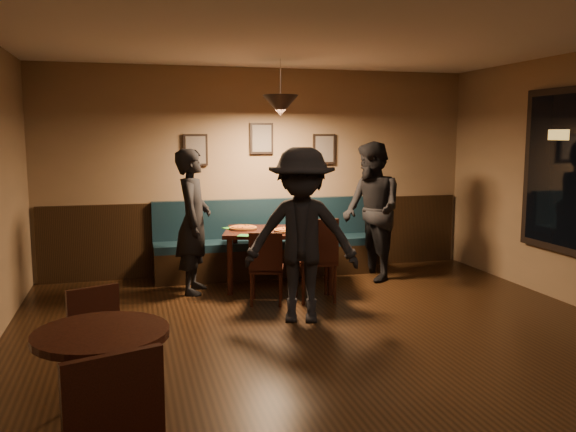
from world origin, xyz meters
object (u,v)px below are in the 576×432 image
object	(u,v)px
chair_near_right	(315,259)
diner_front	(302,235)
dining_table	(281,259)
diner_right	(372,211)
booth_bench	(266,239)
diner_left	(193,221)
chair_near_left	(267,267)
tabasco_bottle	(323,225)
cafe_table	(104,398)
soda_glass	(333,226)
cafe_chair_far	(103,351)

from	to	relation	value
chair_near_right	diner_front	distance (m)	0.89
dining_table	chair_near_right	distance (m)	0.72
diner_front	diner_right	bearing A→B (deg)	65.06
booth_bench	diner_left	xyz separation A→B (m)	(-1.04, -0.63, 0.37)
chair_near_left	tabasco_bottle	size ratio (longest dim) A/B	7.56
tabasco_bottle	cafe_table	size ratio (longest dim) A/B	0.14
chair_near_left	tabasco_bottle	xyz separation A→B (m)	(0.86, 0.58, 0.37)
diner_left	diner_right	world-z (taller)	diner_right
chair_near_right	soda_glass	xyz separation A→B (m)	(0.33, 0.33, 0.32)
chair_near_left	booth_bench	bearing A→B (deg)	93.80
chair_near_left	diner_front	bearing A→B (deg)	-57.61
dining_table	chair_near_right	size ratio (longest dim) A/B	1.40
chair_near_left	tabasco_bottle	distance (m)	1.09
chair_near_right	tabasco_bottle	size ratio (longest dim) A/B	8.77
diner_left	cafe_chair_far	xyz separation A→B (m)	(-0.95, -2.99, -0.45)
tabasco_bottle	cafe_chair_far	bearing A→B (deg)	-131.57
diner_right	tabasco_bottle	size ratio (longest dim) A/B	16.39
diner_left	tabasco_bottle	size ratio (longest dim) A/B	15.68
dining_table	diner_front	size ratio (longest dim) A/B	0.77
tabasco_bottle	soda_glass	bearing A→B (deg)	-81.06
dining_table	diner_right	size ratio (longest dim) A/B	0.75
tabasco_bottle	cafe_chair_far	xyz separation A→B (m)	(-2.54, -2.86, -0.37)
chair_near_right	soda_glass	distance (m)	0.56
chair_near_left	dining_table	bearing A→B (deg)	79.72
dining_table	cafe_chair_far	size ratio (longest dim) A/B	1.62
tabasco_bottle	diner_right	bearing A→B (deg)	14.40
booth_bench	chair_near_left	world-z (taller)	booth_bench
diner_left	diner_right	size ratio (longest dim) A/B	0.96
chair_near_left	tabasco_bottle	world-z (taller)	tabasco_bottle
soda_glass	dining_table	bearing A→B (deg)	149.29
chair_near_right	cafe_chair_far	xyz separation A→B (m)	(-2.25, -2.28, -0.07)
soda_glass	diner_right	bearing A→B (deg)	33.00
diner_left	soda_glass	size ratio (longest dim) A/B	11.28
diner_left	diner_front	world-z (taller)	diner_front
booth_bench	diner_left	bearing A→B (deg)	-148.96
dining_table	chair_near_left	world-z (taller)	chair_near_left
tabasco_bottle	diner_left	bearing A→B (deg)	175.42
cafe_table	cafe_chair_far	bearing A→B (deg)	92.28
chair_near_right	diner_right	size ratio (longest dim) A/B	0.54
soda_glass	cafe_table	bearing A→B (deg)	-127.33
chair_near_left	cafe_table	xyz separation A→B (m)	(-1.66, -3.03, -0.02)
booth_bench	cafe_table	size ratio (longest dim) A/B	3.73
booth_bench	diner_front	world-z (taller)	diner_front
booth_bench	dining_table	world-z (taller)	booth_bench
cafe_table	cafe_chair_far	size ratio (longest dim) A/B	0.96
diner_right	soda_glass	world-z (taller)	diner_right
diner_front	chair_near_left	bearing A→B (deg)	123.99
booth_bench	diner_right	world-z (taller)	diner_right
diner_left	cafe_chair_far	size ratio (longest dim) A/B	2.07
booth_bench	chair_near_right	bearing A→B (deg)	-78.77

